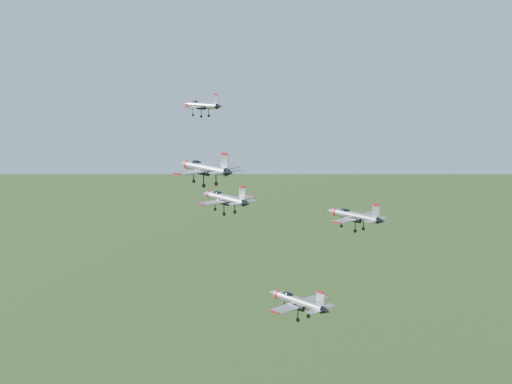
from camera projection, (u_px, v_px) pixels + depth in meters
The scene contains 5 objects.
jet_lead at pixel (201, 105), 142.61m from camera, with size 11.52×9.62×3.08m.
jet_left_high at pixel (225, 198), 116.68m from camera, with size 12.36×10.48×3.35m.
jet_right_high at pixel (205, 168), 98.80m from camera, with size 11.97×10.12×3.23m.
jet_left_low at pixel (354, 215), 116.95m from camera, with size 12.05×10.14×3.24m.
jet_right_low at pixel (297, 301), 101.71m from camera, with size 12.04×10.15×3.24m.
Camera 1 is at (63.90, -96.02, 163.82)m, focal length 50.00 mm.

